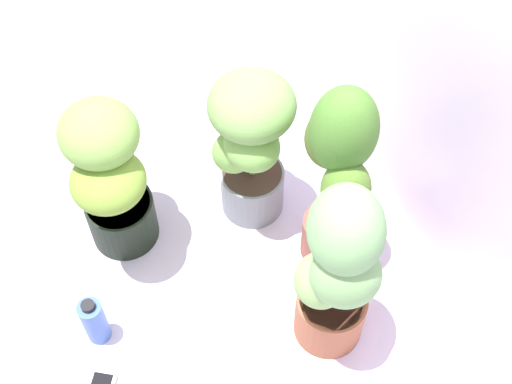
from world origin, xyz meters
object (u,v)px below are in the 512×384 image
at_px(potted_plant_back_right, 338,267).
at_px(potted_plant_front_left, 109,172).
at_px(potted_plant_back_center, 338,166).
at_px(potted_plant_back_left, 250,137).
at_px(nutrient_bottle, 94,321).
at_px(hygrometer_box, 102,384).

bearing_deg(potted_plant_back_right, potted_plant_front_left, -141.08).
bearing_deg(potted_plant_back_center, potted_plant_back_left, -149.50).
bearing_deg(potted_plant_back_center, potted_plant_back_right, -25.93).
height_order(potted_plant_back_right, nutrient_bottle, potted_plant_back_right).
height_order(potted_plant_front_left, potted_plant_back_left, potted_plant_front_left).
bearing_deg(potted_plant_back_center, hygrometer_box, -78.55).
relative_size(potted_plant_back_right, potted_plant_back_center, 0.92).
bearing_deg(nutrient_bottle, hygrometer_box, -13.40).
bearing_deg(potted_plant_back_left, nutrient_bottle, -66.56).
bearing_deg(nutrient_bottle, potted_plant_front_left, 149.75).
xyz_separation_m(potted_plant_front_left, potted_plant_back_right, (0.63, 0.51, 0.04)).
height_order(potted_plant_back_right, hygrometer_box, potted_plant_back_right).
distance_m(potted_plant_back_center, nutrient_bottle, 0.94).
bearing_deg(nutrient_bottle, potted_plant_back_center, 90.27).
height_order(potted_plant_front_left, potted_plant_back_right, potted_plant_back_right).
bearing_deg(nutrient_bottle, potted_plant_back_left, 113.44).
distance_m(potted_plant_front_left, potted_plant_back_right, 0.81).
xyz_separation_m(potted_plant_back_left, nutrient_bottle, (0.29, -0.68, -0.29)).
bearing_deg(potted_plant_back_right, potted_plant_back_center, 154.07).
relative_size(potted_plant_back_right, nutrient_bottle, 3.41).
height_order(potted_plant_front_left, potted_plant_back_center, potted_plant_back_center).
distance_m(potted_plant_back_center, hygrometer_box, 1.03).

